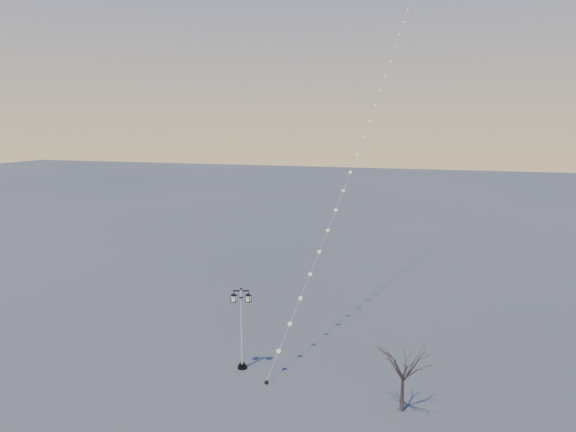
% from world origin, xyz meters
% --- Properties ---
extents(ground, '(300.00, 300.00, 0.00)m').
position_xyz_m(ground, '(0.00, 0.00, 0.00)').
color(ground, '#4B4C4C').
rests_on(ground, ground).
extents(street_lamp, '(1.21, 0.70, 4.93)m').
position_xyz_m(street_lamp, '(-1.22, 2.83, 2.73)').
color(street_lamp, black).
rests_on(street_lamp, ground).
extents(bare_tree, '(2.19, 2.19, 3.64)m').
position_xyz_m(bare_tree, '(8.18, 0.95, 2.53)').
color(bare_tree, '#473830').
rests_on(bare_tree, ground).
extents(kite_train, '(5.67, 40.55, 34.29)m').
position_xyz_m(kite_train, '(3.31, 21.47, 17.03)').
color(kite_train, black).
rests_on(kite_train, ground).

